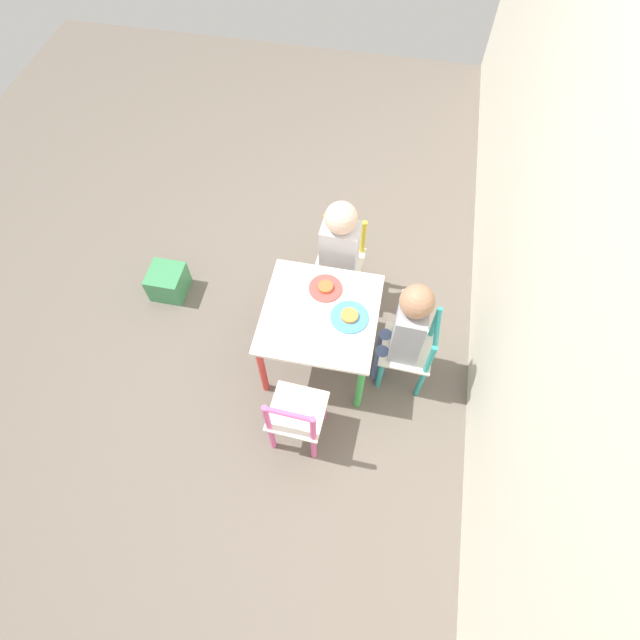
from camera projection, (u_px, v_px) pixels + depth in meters
ground_plane at (320, 355)px, 2.84m from camera, size 6.00×6.00×0.00m
house_wall at (577, 219)px, 1.64m from camera, size 6.00×0.06×2.60m
kids_table at (320, 320)px, 2.51m from camera, size 0.57×0.57×0.46m
chair_yellow at (340, 262)px, 2.85m from camera, size 0.27×0.27×0.53m
chair_teal at (411, 351)px, 2.55m from camera, size 0.27×0.27×0.53m
chair_pink at (296, 417)px, 2.37m from camera, size 0.27×0.27×0.53m
child_left at (339, 248)px, 2.65m from camera, size 0.22×0.21×0.75m
child_back at (405, 328)px, 2.38m from camera, size 0.21×0.22×0.79m
plate_left at (325, 288)px, 2.51m from camera, size 0.17×0.17×0.03m
plate_back at (349, 317)px, 2.42m from camera, size 0.19×0.19×0.03m
storage_bin at (168, 282)px, 2.99m from camera, size 0.20×0.20×0.18m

